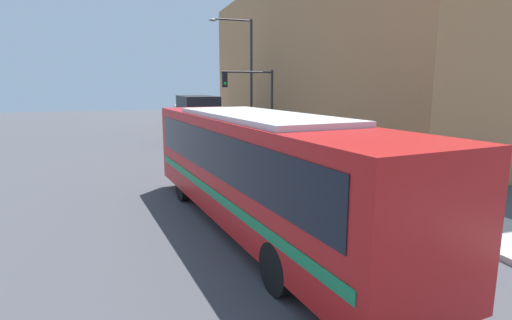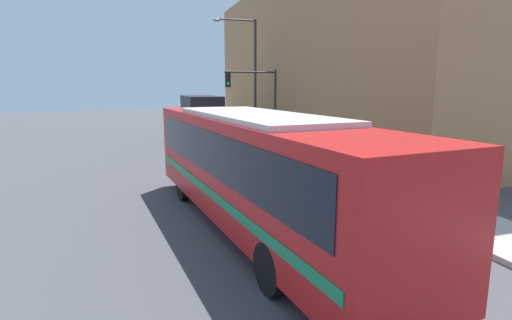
{
  "view_description": "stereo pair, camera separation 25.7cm",
  "coord_description": "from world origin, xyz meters",
  "views": [
    {
      "loc": [
        -3.64,
        -10.75,
        4.0
      ],
      "look_at": [
        0.78,
        2.43,
        1.42
      ],
      "focal_mm": 28.0,
      "sensor_mm": 36.0,
      "label": 1
    },
    {
      "loc": [
        -3.39,
        -10.83,
        4.0
      ],
      "look_at": [
        0.78,
        2.43,
        1.42
      ],
      "focal_mm": 28.0,
      "sensor_mm": 36.0,
      "label": 2
    }
  ],
  "objects": [
    {
      "name": "sidewalk",
      "position": [
        5.75,
        20.0,
        0.08
      ],
      "size": [
        2.51,
        70.0,
        0.16
      ],
      "color": "#B7B2A8",
      "rests_on": "ground_plane"
    },
    {
      "name": "fire_hydrant",
      "position": [
        5.1,
        5.17,
        0.53
      ],
      "size": [
        0.24,
        0.32,
        0.75
      ],
      "color": "#999999",
      "rests_on": "sidewalk"
    },
    {
      "name": "building_facade",
      "position": [
        10.01,
        17.4,
        5.96
      ],
      "size": [
        6.0,
        32.79,
        11.92
      ],
      "color": "#B27A4C",
      "rests_on": "ground_plane"
    },
    {
      "name": "traffic_light_pole",
      "position": [
        4.07,
        12.66,
        3.5
      ],
      "size": [
        3.28,
        0.35,
        4.82
      ],
      "color": "#2D2D2D",
      "rests_on": "sidewalk"
    },
    {
      "name": "ground_plane",
      "position": [
        0.0,
        0.0,
        0.0
      ],
      "size": [
        120.0,
        120.0,
        0.0
      ],
      "primitive_type": "plane",
      "color": "#47474C"
    },
    {
      "name": "pedestrian_near_corner",
      "position": [
        6.34,
        6.15,
        1.0
      ],
      "size": [
        0.34,
        0.34,
        1.66
      ],
      "color": "#47382D",
      "rests_on": "sidewalk"
    },
    {
      "name": "city_bus",
      "position": [
        -0.22,
        -0.57,
        1.91
      ],
      "size": [
        3.84,
        12.45,
        3.29
      ],
      "rotation": [
        0.0,
        0.0,
        0.11
      ],
      "color": "red",
      "rests_on": "ground_plane"
    },
    {
      "name": "street_lamp",
      "position": [
        4.96,
        17.1,
        5.16
      ],
      "size": [
        3.13,
        0.28,
        8.45
      ],
      "color": "#2D2D2D",
      "rests_on": "sidewalk"
    },
    {
      "name": "parking_meter",
      "position": [
        5.1,
        7.24,
        1.1
      ],
      "size": [
        0.14,
        0.14,
        1.4
      ],
      "color": "#2D2D2D",
      "rests_on": "sidewalk"
    },
    {
      "name": "delivery_truck",
      "position": [
        1.52,
        18.8,
        1.78
      ],
      "size": [
        2.28,
        7.58,
        3.31
      ],
      "color": "black",
      "rests_on": "ground_plane"
    }
  ]
}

